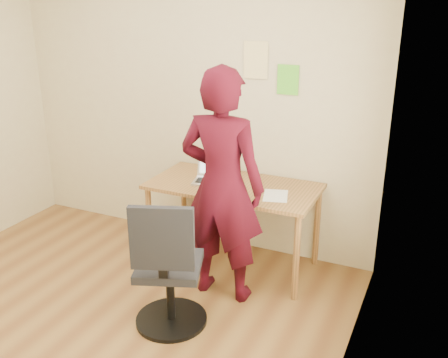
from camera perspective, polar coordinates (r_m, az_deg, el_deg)
The scene contains 10 objects.
room at distance 3.17m, azimuth -19.43°, elevation 3.29°, with size 3.58×3.58×2.78m.
desk at distance 4.16m, azimuth 1.10°, elevation -1.76°, with size 1.40×0.70×0.74m.
laptop at distance 4.21m, azimuth -1.13°, elevation 0.51°, with size 0.38×0.36×0.23m.
paper_sheet at distance 3.92m, azimuth 5.92°, elevation -1.90°, with size 0.18×0.26×0.00m, color white.
phone at distance 3.92m, azimuth 1.86°, elevation -1.72°, with size 0.07×0.12×0.01m.
wall_note_left at distance 4.36m, azimuth -0.12°, elevation 10.12°, with size 0.21×0.00×0.30m, color #FAE296.
wall_note_mid at distance 4.21m, azimuth 3.63°, elevation 13.42°, with size 0.21×0.00×0.30m, color #FAE296.
wall_note_right at distance 4.13m, azimuth 7.31°, elevation 11.18°, with size 0.18×0.00×0.24m, color #62D830.
office_chair at distance 3.48m, azimuth -6.44°, elevation -10.82°, with size 0.56×0.57×0.99m.
person at distance 3.66m, azimuth -0.23°, elevation -0.89°, with size 0.65×0.43×1.78m, color #3D0813.
Camera 1 is at (2.15, -2.15, 2.21)m, focal length 40.00 mm.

